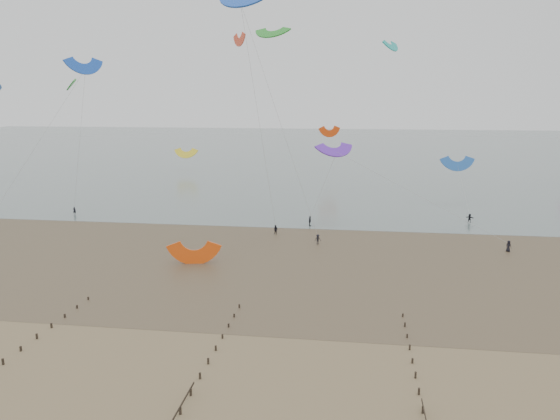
{
  "coord_description": "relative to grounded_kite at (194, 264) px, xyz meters",
  "views": [
    {
      "loc": [
        16.45,
        -44.47,
        23.39
      ],
      "look_at": [
        6.4,
        28.0,
        8.0
      ],
      "focal_mm": 35.0,
      "sensor_mm": 36.0,
      "label": 1
    }
  ],
  "objects": [
    {
      "name": "ground",
      "position": [
        5.76,
        -27.26,
        0.0
      ],
      "size": [
        500.0,
        500.0,
        0.0
      ],
      "primitive_type": "plane",
      "color": "brown",
      "rests_on": "ground"
    },
    {
      "name": "sea_and_shore",
      "position": [
        1.68,
        7.15,
        0.01
      ],
      "size": [
        500.0,
        665.0,
        0.03
      ],
      "color": "#475654",
      "rests_on": "ground"
    },
    {
      "name": "kitesurfers",
      "position": [
        29.41,
        21.39,
        0.85
      ],
      "size": [
        107.13,
        20.63,
        1.87
      ],
      "color": "black",
      "rests_on": "ground"
    },
    {
      "name": "grounded_kite",
      "position": [
        0.0,
        0.0,
        0.0
      ],
      "size": [
        7.21,
        6.11,
        3.5
      ],
      "primitive_type": null,
      "rotation": [
        1.54,
        0.0,
        0.2
      ],
      "color": "#FF5110",
      "rests_on": "ground"
    },
    {
      "name": "kites_airborne",
      "position": [
        -6.47,
        64.47,
        21.97
      ],
      "size": [
        241.42,
        107.54,
        39.9
      ],
      "color": "blue",
      "rests_on": "ground"
    }
  ]
}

